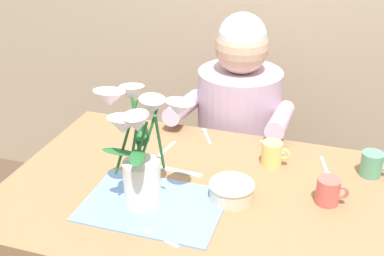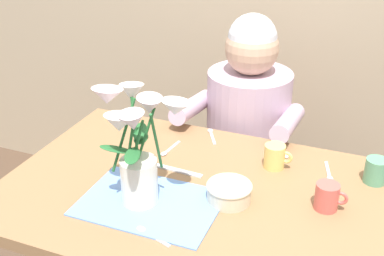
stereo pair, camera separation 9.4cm
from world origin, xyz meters
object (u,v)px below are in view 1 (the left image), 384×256
object	(u,v)px
ceramic_bowl	(232,190)
seated_person	(237,146)
dinner_knife	(174,170)
ceramic_mug	(372,164)
tea_cup	(328,191)
coffee_cup	(272,153)
flower_vase	(139,147)

from	to	relation	value
ceramic_bowl	seated_person	bearing A→B (deg)	101.03
dinner_knife	ceramic_bowl	bearing A→B (deg)	-20.56
dinner_knife	ceramic_mug	size ratio (longest dim) A/B	2.04
ceramic_bowl	tea_cup	world-z (taller)	tea_cup
seated_person	ceramic_bowl	distance (m)	0.68
coffee_cup	ceramic_bowl	bearing A→B (deg)	-108.87
flower_vase	ceramic_mug	bearing A→B (deg)	29.88
seated_person	coffee_cup	size ratio (longest dim) A/B	12.20
dinner_knife	flower_vase	bearing A→B (deg)	-95.57
seated_person	ceramic_bowl	bearing A→B (deg)	-75.49
tea_cup	coffee_cup	size ratio (longest dim) A/B	1.00
ceramic_bowl	tea_cup	distance (m)	0.28
ceramic_bowl	dinner_knife	world-z (taller)	ceramic_bowl
ceramic_bowl	dinner_knife	size ratio (longest dim) A/B	0.72
seated_person	coffee_cup	world-z (taller)	seated_person
seated_person	dinner_knife	bearing A→B (deg)	-95.91
ceramic_bowl	ceramic_mug	xyz separation A→B (m)	(0.39, 0.26, 0.01)
seated_person	tea_cup	size ratio (longest dim) A/B	12.20
seated_person	ceramic_bowl	size ratio (longest dim) A/B	8.35
ceramic_mug	dinner_knife	bearing A→B (deg)	-164.25
dinner_knife	coffee_cup	world-z (taller)	coffee_cup
flower_vase	ceramic_mug	size ratio (longest dim) A/B	3.80
ceramic_bowl	dinner_knife	xyz separation A→B (m)	(-0.21, 0.09, -0.03)
coffee_cup	seated_person	bearing A→B (deg)	117.00
tea_cup	ceramic_mug	xyz separation A→B (m)	(0.12, 0.20, 0.00)
ceramic_mug	ceramic_bowl	bearing A→B (deg)	-146.10
seated_person	flower_vase	distance (m)	0.83
flower_vase	dinner_knife	bearing A→B (deg)	81.48
flower_vase	ceramic_bowl	size ratio (longest dim) A/B	2.60
seated_person	tea_cup	distance (m)	0.72
ceramic_mug	coffee_cup	size ratio (longest dim) A/B	1.00
ceramic_bowl	ceramic_mug	size ratio (longest dim) A/B	1.46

